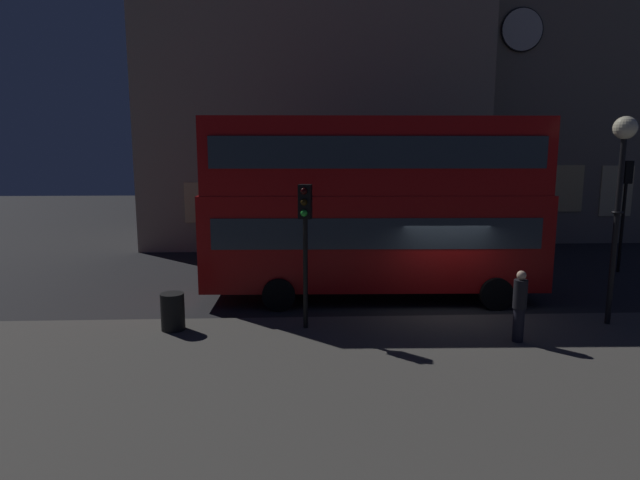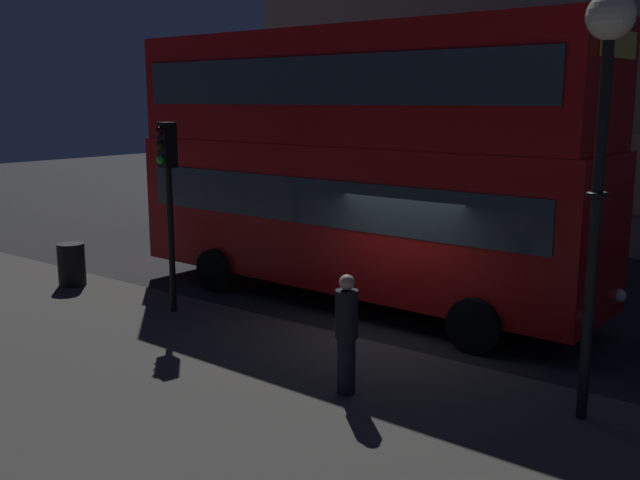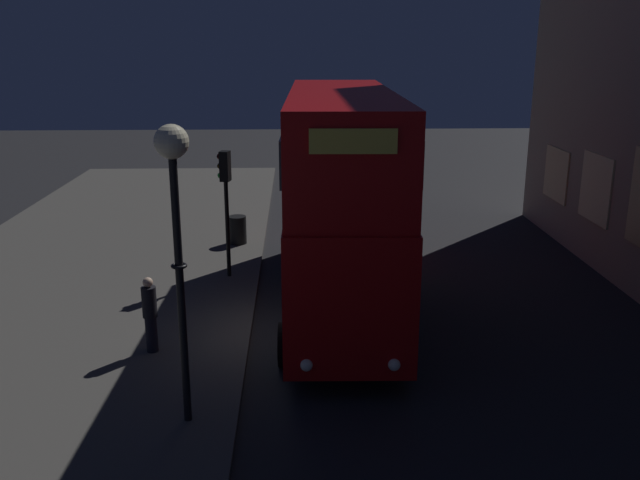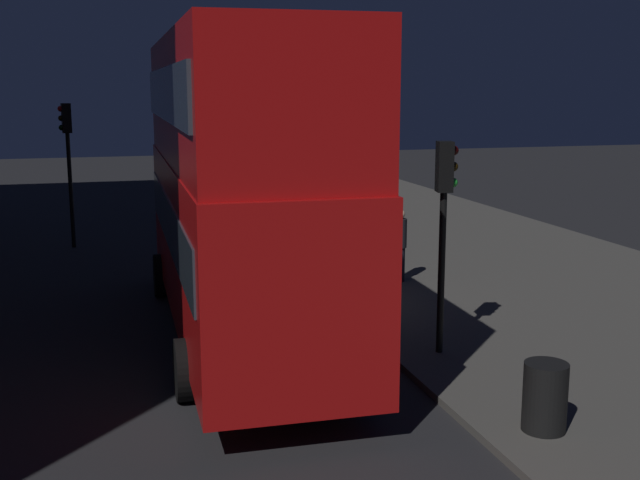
{
  "view_description": "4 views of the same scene",
  "coord_description": "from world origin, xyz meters",
  "px_view_note": "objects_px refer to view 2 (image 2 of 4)",
  "views": [
    {
      "loc": [
        -4.33,
        -15.13,
        4.68
      ],
      "look_at": [
        -3.66,
        -0.15,
        2.14
      ],
      "focal_mm": 30.4,
      "sensor_mm": 36.0,
      "label": 1
    },
    {
      "loc": [
        6.53,
        -10.87,
        4.22
      ],
      "look_at": [
        -2.5,
        0.91,
        1.33
      ],
      "focal_mm": 40.57,
      "sensor_mm": 36.0,
      "label": 2
    },
    {
      "loc": [
        15.01,
        0.24,
        6.74
      ],
      "look_at": [
        -2.43,
        0.87,
        1.67
      ],
      "focal_mm": 38.44,
      "sensor_mm": 36.0,
      "label": 3
    },
    {
      "loc": [
        -16.36,
        3.94,
        4.69
      ],
      "look_at": [
        -3.34,
        0.22,
        2.08
      ],
      "focal_mm": 44.67,
      "sensor_mm": 36.0,
      "label": 4
    }
  ],
  "objects_px": {
    "traffic_light_near_kerb": "(168,177)",
    "street_lamp": "(605,94)",
    "pedestrian": "(347,332)",
    "double_decker_bus": "(354,155)",
    "litter_bin": "(72,264)"
  },
  "relations": [
    {
      "from": "street_lamp",
      "to": "litter_bin",
      "type": "distance_m",
      "value": 11.93
    },
    {
      "from": "traffic_light_near_kerb",
      "to": "litter_bin",
      "type": "distance_m",
      "value": 4.02
    },
    {
      "from": "pedestrian",
      "to": "double_decker_bus",
      "type": "bearing_deg",
      "value": 13.37
    },
    {
      "from": "street_lamp",
      "to": "pedestrian",
      "type": "distance_m",
      "value": 4.54
    },
    {
      "from": "pedestrian",
      "to": "litter_bin",
      "type": "distance_m",
      "value": 8.53
    },
    {
      "from": "double_decker_bus",
      "to": "litter_bin",
      "type": "xyz_separation_m",
      "value": [
        -5.51,
        -3.13,
        -2.5
      ]
    },
    {
      "from": "traffic_light_near_kerb",
      "to": "street_lamp",
      "type": "distance_m",
      "value": 8.11
    },
    {
      "from": "double_decker_bus",
      "to": "pedestrian",
      "type": "xyz_separation_m",
      "value": [
        2.92,
        -4.36,
        -2.08
      ]
    },
    {
      "from": "traffic_light_near_kerb",
      "to": "pedestrian",
      "type": "distance_m",
      "value": 5.49
    },
    {
      "from": "street_lamp",
      "to": "pedestrian",
      "type": "bearing_deg",
      "value": -157.36
    },
    {
      "from": "street_lamp",
      "to": "litter_bin",
      "type": "bearing_deg",
      "value": 179.92
    },
    {
      "from": "traffic_light_near_kerb",
      "to": "street_lamp",
      "type": "xyz_separation_m",
      "value": [
        7.97,
        -0.01,
        1.5
      ]
    },
    {
      "from": "traffic_light_near_kerb",
      "to": "street_lamp",
      "type": "bearing_deg",
      "value": 12.4
    },
    {
      "from": "traffic_light_near_kerb",
      "to": "litter_bin",
      "type": "relative_size",
      "value": 3.88
    },
    {
      "from": "double_decker_bus",
      "to": "litter_bin",
      "type": "relative_size",
      "value": 11.11
    }
  ]
}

